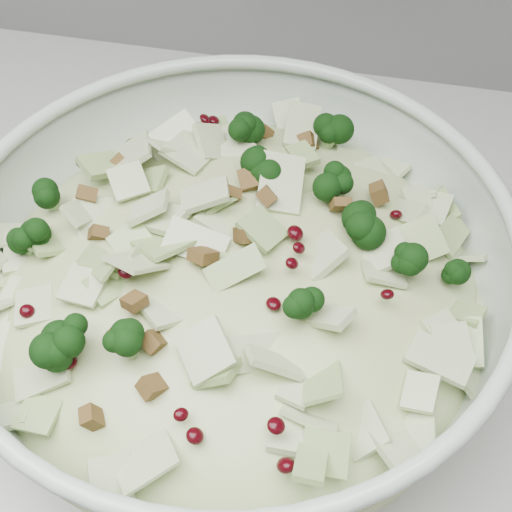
{
  "coord_description": "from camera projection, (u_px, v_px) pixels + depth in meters",
  "views": [
    {
      "loc": [
        -0.61,
        1.32,
        1.37
      ],
      "look_at": [
        -0.67,
        1.61,
        1.0
      ],
      "focal_mm": 50.0,
      "sensor_mm": 36.0,
      "label": 1
    }
  ],
  "objects": [
    {
      "name": "mixing_bowl",
      "position": [
        234.0,
        296.0,
        0.48
      ],
      "size": [
        0.48,
        0.48,
        0.15
      ],
      "rotation": [
        0.0,
        0.0,
        0.43
      ],
      "color": "#B4C7B9",
      "rests_on": "counter"
    },
    {
      "name": "salad",
      "position": [
        234.0,
        275.0,
        0.47
      ],
      "size": [
        0.45,
        0.45,
        0.15
      ],
      "rotation": [
        0.0,
        0.0,
        0.44
      ],
      "color": "#B9C184",
      "rests_on": "mixing_bowl"
    }
  ]
}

